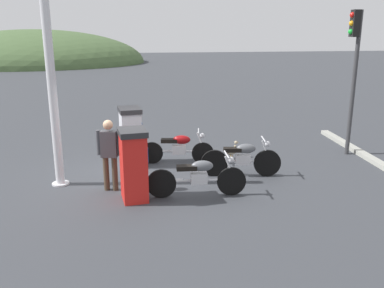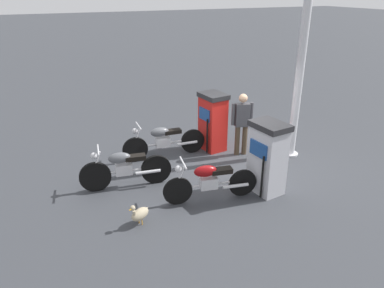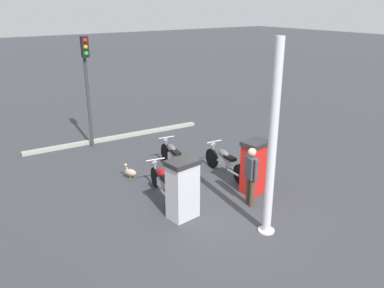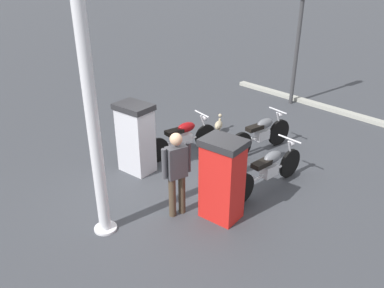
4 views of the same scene
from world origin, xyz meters
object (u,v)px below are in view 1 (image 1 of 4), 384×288
(motorcycle_near_pump, at_px, (198,176))
(attendant_person, at_px, (109,151))
(motorcycle_far_pump, at_px, (179,147))
(canopy_support_pole, at_px, (52,92))
(fuel_pump_far, at_px, (131,136))
(fuel_pump_near, at_px, (134,164))
(wandering_duck, at_px, (232,150))
(roadside_traffic_light, at_px, (354,59))
(motorcycle_extra, at_px, (242,158))

(motorcycle_near_pump, distance_m, attendant_person, 2.08)
(motorcycle_far_pump, relative_size, canopy_support_pole, 0.43)
(motorcycle_far_pump, bearing_deg, fuel_pump_far, 172.54)
(fuel_pump_near, distance_m, fuel_pump_far, 2.46)
(wandering_duck, height_order, roadside_traffic_light, roadside_traffic_light)
(motorcycle_near_pump, relative_size, roadside_traffic_light, 0.54)
(fuel_pump_near, distance_m, attendant_person, 0.82)
(fuel_pump_near, xyz_separation_m, motorcycle_far_pump, (1.28, 2.30, -0.32))
(canopy_support_pole, bearing_deg, motorcycle_near_pump, -22.17)
(fuel_pump_near, height_order, canopy_support_pole, canopy_support_pole)
(fuel_pump_far, distance_m, motorcycle_near_pump, 2.91)
(motorcycle_extra, relative_size, canopy_support_pole, 0.44)
(motorcycle_extra, relative_size, attendant_person, 1.21)
(motorcycle_near_pump, xyz_separation_m, attendant_person, (-1.90, 0.69, 0.48))
(fuel_pump_near, height_order, roadside_traffic_light, roadside_traffic_light)
(wandering_duck, bearing_deg, motorcycle_near_pump, -119.37)
(wandering_duck, xyz_separation_m, canopy_support_pole, (-4.56, -1.32, 1.97))
(fuel_pump_far, relative_size, motorcycle_extra, 0.79)
(motorcycle_extra, xyz_separation_m, wandering_duck, (0.14, 1.48, -0.23))
(motorcycle_far_pump, bearing_deg, fuel_pump_near, -119.13)
(motorcycle_far_pump, xyz_separation_m, wandering_duck, (1.56, 0.22, -0.23))
(motorcycle_near_pump, relative_size, attendant_person, 1.33)
(motorcycle_far_pump, bearing_deg, roadside_traffic_light, 0.96)
(fuel_pump_near, relative_size, attendant_person, 0.95)
(fuel_pump_far, height_order, motorcycle_extra, fuel_pump_far)
(motorcycle_near_pump, bearing_deg, motorcycle_far_pump, 92.57)
(motorcycle_extra, distance_m, roadside_traffic_light, 4.45)
(motorcycle_far_pump, relative_size, wandering_duck, 4.00)
(attendant_person, bearing_deg, canopy_support_pole, 154.61)
(attendant_person, relative_size, canopy_support_pole, 0.36)
(motorcycle_far_pump, relative_size, motorcycle_extra, 0.99)
(motorcycle_far_pump, height_order, attendant_person, attendant_person)
(fuel_pump_near, height_order, fuel_pump_far, fuel_pump_far)
(attendant_person, bearing_deg, motorcycle_extra, 7.34)
(motorcycle_extra, height_order, attendant_person, attendant_person)
(wandering_duck, bearing_deg, attendant_person, -150.56)
(attendant_person, xyz_separation_m, wandering_duck, (3.36, 1.90, -0.71))
(motorcycle_near_pump, xyz_separation_m, motorcycle_far_pump, (-0.11, 2.37, 0.01))
(fuel_pump_near, relative_size, roadside_traffic_light, 0.38)
(fuel_pump_far, xyz_separation_m, motorcycle_far_pump, (1.28, -0.17, -0.33))
(roadside_traffic_light, height_order, canopy_support_pole, canopy_support_pole)
(fuel_pump_near, bearing_deg, fuel_pump_far, 90.00)
(fuel_pump_near, xyz_separation_m, motorcycle_extra, (2.70, 1.04, -0.33))
(motorcycle_near_pump, distance_m, roadside_traffic_light, 5.93)
(motorcycle_extra, relative_size, wandering_duck, 4.04)
(motorcycle_extra, bearing_deg, fuel_pump_far, 152.23)
(fuel_pump_near, bearing_deg, wandering_duck, 41.55)
(motorcycle_near_pump, xyz_separation_m, canopy_support_pole, (-3.11, 1.27, 1.74))
(fuel_pump_far, bearing_deg, canopy_support_pole, -143.60)
(fuel_pump_near, bearing_deg, roadside_traffic_light, 20.81)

